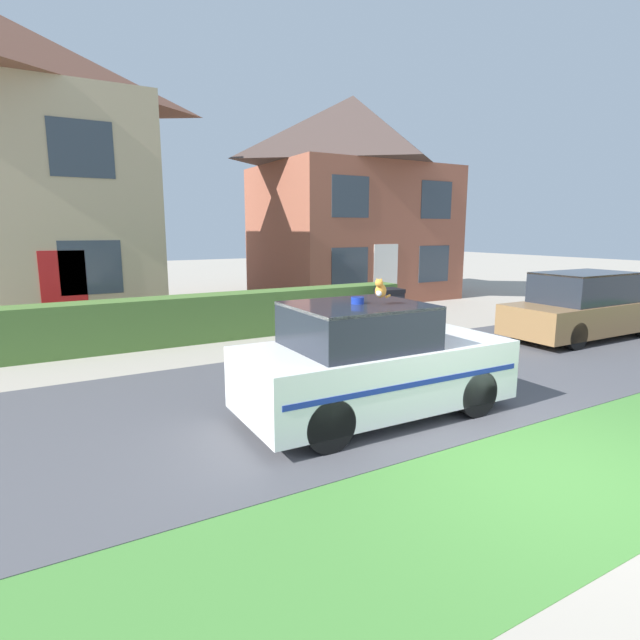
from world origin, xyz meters
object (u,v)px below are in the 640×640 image
object	(u,v)px
house_right	(352,197)
wheelie_bin	(389,309)
police_car	(371,363)
cat	(381,290)
neighbour_car_near	(584,307)

from	to	relation	value
house_right	wheelie_bin	world-z (taller)	house_right
police_car	cat	size ratio (longest dim) A/B	12.32
neighbour_car_near	house_right	world-z (taller)	house_right
police_car	house_right	bearing A→B (deg)	58.96
neighbour_car_near	house_right	xyz separation A→B (m)	(-0.62, 9.18, 3.03)
house_right	cat	bearing A→B (deg)	-121.81
police_car	neighbour_car_near	world-z (taller)	police_car
neighbour_car_near	wheelie_bin	xyz separation A→B (m)	(-3.42, 3.15, -0.21)
neighbour_car_near	cat	bearing A→B (deg)	-165.51
police_car	cat	distance (m)	1.07
neighbour_car_near	house_right	distance (m)	9.69
house_right	wheelie_bin	size ratio (longest dim) A/B	6.87
police_car	cat	world-z (taller)	cat
wheelie_bin	police_car	bearing A→B (deg)	-122.31
cat	neighbour_car_near	distance (m)	7.75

